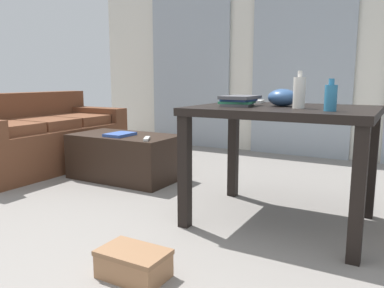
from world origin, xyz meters
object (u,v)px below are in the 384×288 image
(couch, at_px, (39,139))
(magazine, at_px, (120,134))
(craft_table, at_px, (283,124))
(tv_remote_primary, at_px, (147,139))
(bottle_near, at_px, (299,92))
(bowl, at_px, (283,97))
(tv_remote_on_table, at_px, (260,102))
(shoebox, at_px, (134,263))
(book_stack, at_px, (239,101))
(coffee_table, at_px, (125,157))
(bottle_far, at_px, (331,97))

(couch, distance_m, magazine, 1.14)
(craft_table, height_order, magazine, craft_table)
(craft_table, bearing_deg, tv_remote_primary, 169.97)
(bottle_near, relative_size, bowl, 1.18)
(tv_remote_on_table, bearing_deg, bowl, -54.68)
(couch, height_order, craft_table, couch)
(craft_table, height_order, tv_remote_primary, craft_table)
(tv_remote_on_table, relative_size, shoebox, 0.52)
(bowl, bearing_deg, magazine, 171.17)
(book_stack, xyz_separation_m, tv_remote_primary, (-0.98, 0.30, -0.37))
(couch, xyz_separation_m, coffee_table, (1.12, 0.08, -0.10))
(coffee_table, height_order, bowl, bowl)
(bottle_near, height_order, bowl, bottle_near)
(couch, distance_m, bowl, 2.80)
(shoebox, bearing_deg, bottle_far, 49.80)
(shoebox, bearing_deg, couch, 149.85)
(coffee_table, distance_m, book_stack, 1.56)
(couch, bearing_deg, bottle_far, -9.54)
(bottle_far, bearing_deg, craft_table, 145.73)
(bottle_far, distance_m, tv_remote_primary, 1.70)
(bottle_far, distance_m, shoebox, 1.37)
(craft_table, distance_m, tv_remote_primary, 1.30)
(craft_table, bearing_deg, tv_remote_on_table, 131.95)
(bottle_far, bearing_deg, shoebox, -130.20)
(shoebox, bearing_deg, bottle_near, 62.05)
(craft_table, distance_m, shoebox, 1.29)
(coffee_table, xyz_separation_m, craft_table, (1.64, -0.38, 0.45))
(bowl, distance_m, tv_remote_on_table, 0.35)
(shoebox, bearing_deg, book_stack, 83.36)
(couch, distance_m, shoebox, 2.75)
(bottle_far, bearing_deg, tv_remote_primary, 164.37)
(tv_remote_primary, height_order, shoebox, tv_remote_primary)
(tv_remote_primary, bearing_deg, bottle_near, -42.38)
(couch, bearing_deg, bowl, -5.18)
(coffee_table, distance_m, shoebox, 1.92)
(couch, xyz_separation_m, tv_remote_on_table, (2.49, 0.00, 0.47))
(craft_table, relative_size, book_stack, 3.95)
(coffee_table, distance_m, bowl, 1.77)
(book_stack, bearing_deg, bowl, 25.81)
(bottle_near, height_order, tv_remote_primary, bottle_near)
(bottle_far, bearing_deg, tv_remote_on_table, 138.73)
(bottle_far, xyz_separation_m, bowl, (-0.35, 0.27, -0.02))
(bottle_far, bearing_deg, bottle_near, 149.00)
(couch, height_order, tv_remote_primary, couch)
(couch, xyz_separation_m, bowl, (2.74, -0.25, 0.52))
(tv_remote_primary, bearing_deg, craft_table, -39.32)
(bottle_far, height_order, book_stack, bottle_far)
(craft_table, bearing_deg, couch, 173.83)
(couch, bearing_deg, craft_table, -6.17)
(coffee_table, relative_size, tv_remote_on_table, 5.91)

